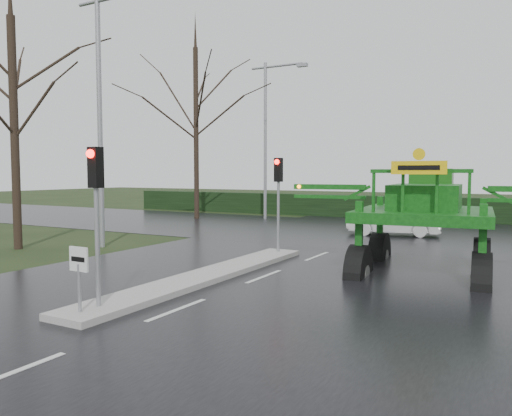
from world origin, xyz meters
The scene contains 14 objects.
ground centered at (0.00, 0.00, 0.00)m, with size 140.00×140.00×0.00m, color black.
road_main centered at (0.00, 10.00, 0.00)m, with size 14.00×80.00×0.02m, color black.
road_cross centered at (0.00, 16.00, 0.01)m, with size 80.00×12.00×0.02m, color black.
median_island centered at (-1.30, 3.00, 0.09)m, with size 1.20×10.00×0.16m, color gray.
hedge_row centered at (0.00, 24.00, 0.75)m, with size 44.00×0.90×1.50m, color black.
keep_left_sign centered at (-1.30, -1.50, 1.06)m, with size 0.50×0.07×1.35m.
traffic_signal_near centered at (-1.30, -1.01, 2.59)m, with size 0.26×0.33×3.52m.
traffic_signal_mid centered at (-1.30, 7.49, 2.59)m, with size 0.26×0.33×3.52m.
street_light_left_near centered at (-8.19, 6.00, 5.99)m, with size 3.85×0.30×10.00m.
street_light_left_far centered at (-8.19, 20.00, 5.99)m, with size 3.85×0.30×10.00m.
tree_left_near centered at (-11.00, 4.00, 5.85)m, with size 6.30×6.30×10.85m.
tree_left_far centered at (-12.50, 18.00, 7.15)m, with size 7.70×7.70×13.26m.
crop_sprayer centered at (2.28, 5.76, 2.16)m, with size 8.15×5.38×4.57m.
white_sedan centered at (0.85, 15.44, 0.00)m, with size 1.49×4.27×1.41m, color silver.
Camera 1 is at (6.67, -8.45, 2.98)m, focal length 35.00 mm.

